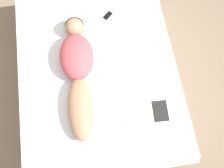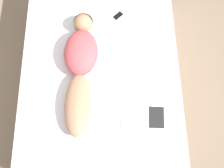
{
  "view_description": "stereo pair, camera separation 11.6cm",
  "coord_description": "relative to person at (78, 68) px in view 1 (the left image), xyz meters",
  "views": [
    {
      "loc": [
        -0.02,
        -1.07,
        2.86
      ],
      "look_at": [
        0.11,
        -0.25,
        0.59
      ],
      "focal_mm": 42.0,
      "sensor_mm": 36.0,
      "label": 1
    },
    {
      "loc": [
        0.1,
        -1.08,
        2.86
      ],
      "look_at": [
        0.11,
        -0.25,
        0.59
      ],
      "focal_mm": 42.0,
      "sensor_mm": 36.0,
      "label": 2
    }
  ],
  "objects": [
    {
      "name": "cell_phone",
      "position": [
        0.37,
        0.58,
        -0.09
      ],
      "size": [
        0.14,
        0.14,
        0.01
      ],
      "rotation": [
        0.0,
        0.0,
        -0.83
      ],
      "color": "silver",
      "rests_on": "bed"
    },
    {
      "name": "bed",
      "position": [
        0.18,
        0.06,
        -0.36
      ],
      "size": [
        1.58,
        2.09,
        0.54
      ],
      "color": "beige",
      "rests_on": "ground_plane"
    },
    {
      "name": "person",
      "position": [
        0.0,
        0.0,
        0.0
      ],
      "size": [
        0.34,
        1.23,
        0.2
      ],
      "rotation": [
        0.0,
        0.0,
        -0.04
      ],
      "color": "#A37556",
      "rests_on": "bed"
    },
    {
      "name": "open_magazine",
      "position": [
        0.59,
        -0.49,
        -0.09
      ],
      "size": [
        0.44,
        0.31,
        0.01
      ],
      "rotation": [
        0.0,
        0.0,
        -0.06
      ],
      "color": "silver",
      "rests_on": "bed"
    },
    {
      "name": "ground_plane",
      "position": [
        0.18,
        0.06,
        -0.63
      ],
      "size": [
        12.0,
        12.0,
        0.0
      ],
      "primitive_type": "plane",
      "color": "#7A6651"
    }
  ]
}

